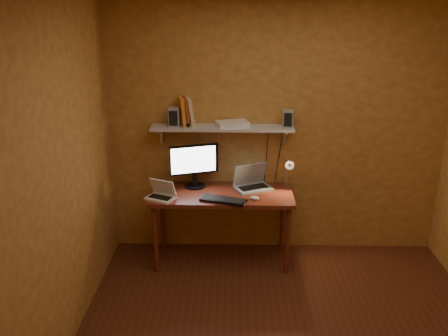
{
  "coord_description": "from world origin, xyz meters",
  "views": [
    {
      "loc": [
        -0.43,
        -3.04,
        2.56
      ],
      "look_at": [
        -0.52,
        1.18,
        1.05
      ],
      "focal_mm": 38.0,
      "sensor_mm": 36.0,
      "label": 1
    }
  ],
  "objects_px": {
    "wall_shelf": "(222,128)",
    "speaker_left": "(174,117)",
    "laptop": "(252,182)",
    "shelf_camera": "(188,125)",
    "router": "(232,124)",
    "monitor": "(194,164)",
    "desk": "(222,201)",
    "desk_lamp": "(288,169)",
    "keyboard": "(223,200)",
    "speaker_right": "(288,119)",
    "netbook": "(162,193)",
    "mouse": "(255,198)"
  },
  "relations": [
    {
      "from": "monitor",
      "to": "speaker_left",
      "type": "relative_size",
      "value": 2.55
    },
    {
      "from": "netbook",
      "to": "shelf_camera",
      "type": "height_order",
      "value": "shelf_camera"
    },
    {
      "from": "keyboard",
      "to": "shelf_camera",
      "type": "distance_m",
      "value": 0.81
    },
    {
      "from": "desk",
      "to": "speaker_right",
      "type": "distance_m",
      "value": 1.04
    },
    {
      "from": "desk",
      "to": "netbook",
      "type": "xyz_separation_m",
      "value": [
        -0.57,
        -0.15,
        0.14
      ]
    },
    {
      "from": "speaker_right",
      "to": "mouse",
      "type": "bearing_deg",
      "value": -125.75
    },
    {
      "from": "desk",
      "to": "wall_shelf",
      "type": "relative_size",
      "value": 1.0
    },
    {
      "from": "netbook",
      "to": "shelf_camera",
      "type": "relative_size",
      "value": 3.06
    },
    {
      "from": "desk_lamp",
      "to": "speaker_right",
      "type": "distance_m",
      "value": 0.5
    },
    {
      "from": "monitor",
      "to": "router",
      "type": "bearing_deg",
      "value": -11.61
    },
    {
      "from": "desk_lamp",
      "to": "router",
      "type": "distance_m",
      "value": 0.72
    },
    {
      "from": "desk",
      "to": "laptop",
      "type": "relative_size",
      "value": 3.39
    },
    {
      "from": "desk",
      "to": "netbook",
      "type": "height_order",
      "value": "netbook"
    },
    {
      "from": "desk_lamp",
      "to": "speaker_right",
      "type": "xyz_separation_m",
      "value": [
        -0.02,
        0.06,
        0.5
      ]
    },
    {
      "from": "wall_shelf",
      "to": "speaker_left",
      "type": "relative_size",
      "value": 7.48
    },
    {
      "from": "router",
      "to": "speaker_left",
      "type": "bearing_deg",
      "value": -178.98
    },
    {
      "from": "netbook",
      "to": "router",
      "type": "height_order",
      "value": "router"
    },
    {
      "from": "speaker_left",
      "to": "router",
      "type": "xyz_separation_m",
      "value": [
        0.57,
        0.01,
        -0.07
      ]
    },
    {
      "from": "monitor",
      "to": "shelf_camera",
      "type": "xyz_separation_m",
      "value": [
        -0.05,
        -0.01,
        0.41
      ]
    },
    {
      "from": "monitor",
      "to": "netbook",
      "type": "xyz_separation_m",
      "value": [
        -0.29,
        -0.3,
        -0.2
      ]
    },
    {
      "from": "shelf_camera",
      "to": "laptop",
      "type": "bearing_deg",
      "value": -0.47
    },
    {
      "from": "keyboard",
      "to": "speaker_right",
      "type": "distance_m",
      "value": 1.01
    },
    {
      "from": "monitor",
      "to": "router",
      "type": "distance_m",
      "value": 0.55
    },
    {
      "from": "wall_shelf",
      "to": "mouse",
      "type": "distance_m",
      "value": 0.76
    },
    {
      "from": "desk",
      "to": "mouse",
      "type": "bearing_deg",
      "value": -26.84
    },
    {
      "from": "wall_shelf",
      "to": "laptop",
      "type": "bearing_deg",
      "value": -10.67
    },
    {
      "from": "router",
      "to": "laptop",
      "type": "bearing_deg",
      "value": -16.51
    },
    {
      "from": "netbook",
      "to": "speaker_right",
      "type": "xyz_separation_m",
      "value": [
        1.21,
        0.33,
        0.66
      ]
    },
    {
      "from": "desk_lamp",
      "to": "wall_shelf",
      "type": "bearing_deg",
      "value": 174.12
    },
    {
      "from": "speaker_left",
      "to": "router",
      "type": "height_order",
      "value": "speaker_left"
    },
    {
      "from": "desk",
      "to": "speaker_right",
      "type": "xyz_separation_m",
      "value": [
        0.64,
        0.18,
        0.79
      ]
    },
    {
      "from": "laptop",
      "to": "shelf_camera",
      "type": "bearing_deg",
      "value": 154.88
    },
    {
      "from": "netbook",
      "to": "speaker_left",
      "type": "relative_size",
      "value": 1.67
    },
    {
      "from": "laptop",
      "to": "router",
      "type": "distance_m",
      "value": 0.62
    },
    {
      "from": "netbook",
      "to": "desk_lamp",
      "type": "xyz_separation_m",
      "value": [
        1.23,
        0.27,
        0.16
      ]
    },
    {
      "from": "desk_lamp",
      "to": "keyboard",
      "type": "bearing_deg",
      "value": -152.59
    },
    {
      "from": "monitor",
      "to": "router",
      "type": "height_order",
      "value": "router"
    },
    {
      "from": "wall_shelf",
      "to": "speaker_left",
      "type": "xyz_separation_m",
      "value": [
        -0.47,
        -0.01,
        0.11
      ]
    },
    {
      "from": "netbook",
      "to": "speaker_right",
      "type": "distance_m",
      "value": 1.42
    },
    {
      "from": "wall_shelf",
      "to": "router",
      "type": "bearing_deg",
      "value": 1.47
    },
    {
      "from": "desk",
      "to": "speaker_left",
      "type": "relative_size",
      "value": 7.48
    },
    {
      "from": "netbook",
      "to": "mouse",
      "type": "relative_size",
      "value": 3.51
    },
    {
      "from": "monitor",
      "to": "router",
      "type": "xyz_separation_m",
      "value": [
        0.38,
        0.04,
        0.4
      ]
    },
    {
      "from": "monitor",
      "to": "desk_lamp",
      "type": "relative_size",
      "value": 1.27
    },
    {
      "from": "mouse",
      "to": "keyboard",
      "type": "bearing_deg",
      "value": -152.61
    },
    {
      "from": "desk",
      "to": "monitor",
      "type": "xyz_separation_m",
      "value": [
        -0.28,
        0.15,
        0.34
      ]
    },
    {
      "from": "desk",
      "to": "monitor",
      "type": "bearing_deg",
      "value": 151.08
    },
    {
      "from": "monitor",
      "to": "laptop",
      "type": "distance_m",
      "value": 0.61
    },
    {
      "from": "wall_shelf",
      "to": "netbook",
      "type": "bearing_deg",
      "value": -149.15
    },
    {
      "from": "keyboard",
      "to": "shelf_camera",
      "type": "bearing_deg",
      "value": 153.16
    }
  ]
}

